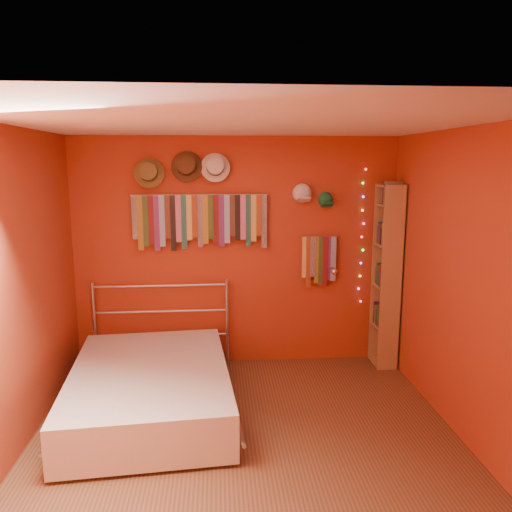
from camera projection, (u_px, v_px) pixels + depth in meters
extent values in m
plane|color=#58341E|center=(247.00, 446.00, 3.97)|extent=(3.50, 3.50, 0.00)
cube|color=#9B3319|center=(237.00, 253.00, 5.45)|extent=(3.50, 0.02, 2.50)
cube|color=#9B3319|center=(471.00, 290.00, 3.87)|extent=(0.02, 3.50, 2.50)
cube|color=#9B3319|center=(5.00, 299.00, 3.60)|extent=(0.02, 3.50, 2.50)
cube|color=white|center=(246.00, 122.00, 3.51)|extent=(3.50, 3.50, 0.02)
cylinder|color=#ACACB1|center=(200.00, 195.00, 5.26)|extent=(1.45, 0.01, 0.01)
cube|color=navy|center=(135.00, 217.00, 5.24)|extent=(0.06, 0.01, 0.46)
cube|color=olive|center=(140.00, 223.00, 5.25)|extent=(0.06, 0.01, 0.58)
cube|color=#275321|center=(146.00, 221.00, 5.24)|extent=(0.06, 0.01, 0.54)
cube|color=#5D0E13|center=(151.00, 220.00, 5.25)|extent=(0.06, 0.01, 0.52)
cube|color=#561A68|center=(157.00, 223.00, 5.26)|extent=(0.06, 0.01, 0.59)
cube|color=#789BD6|center=(162.00, 221.00, 5.25)|extent=(0.06, 0.01, 0.54)
cube|color=#53291B|center=(168.00, 217.00, 5.26)|extent=(0.06, 0.01, 0.46)
cube|color=black|center=(173.00, 223.00, 5.27)|extent=(0.06, 0.01, 0.59)
cube|color=#B75B72|center=(178.00, 219.00, 5.26)|extent=(0.06, 0.01, 0.50)
cube|color=#195A53|center=(184.00, 222.00, 5.29)|extent=(0.06, 0.01, 0.57)
cube|color=#C4C54E|center=(189.00, 218.00, 5.28)|extent=(0.06, 0.01, 0.48)
cube|color=maroon|center=(195.00, 217.00, 5.27)|extent=(0.06, 0.01, 0.45)
cube|color=#161357|center=(200.00, 221.00, 5.30)|extent=(0.06, 0.01, 0.56)
cube|color=olive|center=(206.00, 220.00, 5.29)|extent=(0.06, 0.01, 0.52)
cube|color=#254B1E|center=(211.00, 217.00, 5.29)|extent=(0.06, 0.01, 0.47)
cube|color=#5C110D|center=(216.00, 220.00, 5.31)|extent=(0.06, 0.01, 0.54)
cube|color=#3B175C|center=(222.00, 221.00, 5.31)|extent=(0.06, 0.01, 0.55)
cube|color=#7B9CDA|center=(227.00, 219.00, 5.30)|extent=(0.06, 0.01, 0.52)
cube|color=#4B2D19|center=(232.00, 216.00, 5.31)|extent=(0.06, 0.01, 0.45)
cube|color=black|center=(238.00, 218.00, 5.32)|extent=(0.06, 0.01, 0.49)
cube|color=#B2598C|center=(243.00, 217.00, 5.31)|extent=(0.06, 0.01, 0.48)
cube|color=#175250|center=(248.00, 221.00, 5.34)|extent=(0.06, 0.01, 0.55)
cube|color=#B0AE46|center=(254.00, 218.00, 5.33)|extent=(0.06, 0.01, 0.50)
cube|color=maroon|center=(259.00, 216.00, 5.32)|extent=(0.06, 0.01, 0.44)
cube|color=navy|center=(264.00, 221.00, 5.35)|extent=(0.06, 0.01, 0.57)
cylinder|color=#ACACB1|center=(319.00, 237.00, 5.44)|extent=(0.40, 0.01, 0.01)
cube|color=tan|center=(305.00, 257.00, 5.46)|extent=(0.06, 0.01, 0.45)
cube|color=maroon|center=(309.00, 263.00, 5.47)|extent=(0.06, 0.01, 0.57)
cube|color=navy|center=(313.00, 257.00, 5.45)|extent=(0.06, 0.01, 0.44)
cube|color=olive|center=(317.00, 260.00, 5.48)|extent=(0.06, 0.01, 0.52)
cube|color=#204B1E|center=(321.00, 261.00, 5.48)|extent=(0.06, 0.01, 0.54)
cube|color=maroon|center=(325.00, 262.00, 5.47)|extent=(0.06, 0.01, 0.55)
cube|color=#4A1A6A|center=(329.00, 258.00, 5.48)|extent=(0.06, 0.01, 0.48)
cube|color=#678CB8|center=(333.00, 259.00, 5.48)|extent=(0.06, 0.01, 0.49)
cylinder|color=brown|center=(149.00, 173.00, 5.16)|extent=(0.31, 0.08, 0.31)
cylinder|color=brown|center=(148.00, 172.00, 5.11)|extent=(0.18, 0.15, 0.20)
cylinder|color=#332314|center=(149.00, 173.00, 5.14)|extent=(0.19, 0.06, 0.19)
cylinder|color=#4B331B|center=(187.00, 167.00, 5.18)|extent=(0.32, 0.08, 0.32)
cylinder|color=#4B331B|center=(186.00, 166.00, 5.13)|extent=(0.19, 0.16, 0.21)
cylinder|color=black|center=(186.00, 166.00, 5.15)|extent=(0.20, 0.06, 0.20)
cylinder|color=silver|center=(215.00, 168.00, 5.21)|extent=(0.31, 0.08, 0.30)
cylinder|color=silver|center=(215.00, 166.00, 5.15)|extent=(0.18, 0.15, 0.20)
cylinder|color=black|center=(215.00, 167.00, 5.18)|extent=(0.19, 0.06, 0.19)
ellipsoid|color=silver|center=(302.00, 193.00, 5.34)|extent=(0.19, 0.15, 0.19)
cube|color=silver|center=(304.00, 200.00, 5.23)|extent=(0.14, 0.10, 0.06)
ellipsoid|color=#19713D|center=(325.00, 199.00, 5.37)|extent=(0.17, 0.13, 0.17)
cube|color=#19713D|center=(327.00, 205.00, 5.28)|extent=(0.12, 0.09, 0.05)
sphere|color=#FF3333|center=(366.00, 169.00, 5.35)|extent=(0.02, 0.02, 0.02)
sphere|color=#33FF4C|center=(363.00, 183.00, 5.38)|extent=(0.02, 0.02, 0.02)
sphere|color=#4C66FF|center=(363.00, 197.00, 5.41)|extent=(0.02, 0.02, 0.02)
sphere|color=yellow|center=(362.00, 210.00, 5.43)|extent=(0.02, 0.02, 0.02)
sphere|color=#FF4CCC|center=(364.00, 224.00, 5.46)|extent=(0.02, 0.02, 0.02)
sphere|color=#FF3333|center=(362.00, 237.00, 5.49)|extent=(0.02, 0.02, 0.02)
sphere|color=#33FF4C|center=(363.00, 250.00, 5.52)|extent=(0.02, 0.02, 0.02)
sphere|color=#4C66FF|center=(361.00, 263.00, 5.54)|extent=(0.02, 0.02, 0.02)
sphere|color=yellow|center=(360.00, 276.00, 5.57)|extent=(0.02, 0.02, 0.02)
sphere|color=#FF4CCC|center=(359.00, 289.00, 5.60)|extent=(0.02, 0.02, 0.02)
sphere|color=#FF3333|center=(361.00, 301.00, 5.63)|extent=(0.02, 0.02, 0.02)
cylinder|color=#ACACB1|center=(329.00, 269.00, 5.55)|extent=(0.04, 0.03, 0.04)
cylinder|color=#ACACB1|center=(331.00, 268.00, 5.42)|extent=(0.01, 0.25, 0.08)
sphere|color=white|center=(334.00, 272.00, 5.30)|extent=(0.07, 0.07, 0.07)
cube|color=#A4774A|center=(392.00, 280.00, 5.25)|extent=(0.24, 0.02, 2.00)
cube|color=#A4774A|center=(382.00, 274.00, 5.56)|extent=(0.24, 0.02, 2.00)
cube|color=#A4774A|center=(397.00, 277.00, 5.42)|extent=(0.02, 0.34, 2.00)
cube|color=#A4774A|center=(383.00, 362.00, 5.59)|extent=(0.24, 0.32, 0.02)
cube|color=#A4774A|center=(384.00, 325.00, 5.51)|extent=(0.24, 0.32, 0.02)
cube|color=#A4774A|center=(386.00, 286.00, 5.43)|extent=(0.24, 0.32, 0.02)
cube|color=#A4774A|center=(388.00, 245.00, 5.34)|extent=(0.24, 0.32, 0.02)
cube|color=#A4774A|center=(390.00, 205.00, 5.26)|extent=(0.24, 0.32, 0.02)
cube|color=#A4774A|center=(391.00, 186.00, 5.23)|extent=(0.24, 0.32, 0.02)
cylinder|color=#ACACB1|center=(95.00, 326.00, 5.38)|extent=(0.04, 0.04, 0.97)
cylinder|color=#ACACB1|center=(227.00, 323.00, 5.49)|extent=(0.04, 0.04, 0.97)
cylinder|color=#ACACB1|center=(162.00, 336.00, 5.46)|extent=(1.43, 0.02, 0.02)
cylinder|color=#ACACB1|center=(161.00, 311.00, 5.40)|extent=(1.43, 0.02, 0.02)
cylinder|color=#ACACB1|center=(160.00, 286.00, 5.35)|extent=(1.43, 0.02, 0.02)
cube|color=silver|center=(150.00, 388.00, 4.48)|extent=(1.52, 2.05, 0.39)
cylinder|color=#ACACB1|center=(69.00, 393.00, 4.43)|extent=(0.19, 1.94, 0.03)
cylinder|color=#ACACB1|center=(230.00, 388.00, 4.54)|extent=(0.19, 1.94, 0.03)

